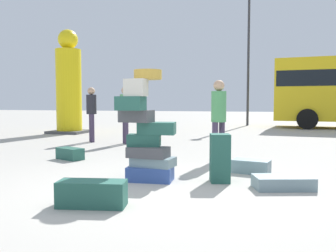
# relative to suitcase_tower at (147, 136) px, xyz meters

# --- Properties ---
(ground_plane) EXTENTS (80.00, 80.00, 0.00)m
(ground_plane) POSITION_rel_suitcase_tower_xyz_m (0.11, -0.52, -0.68)
(ground_plane) COLOR #ADA89E
(suitcase_tower) EXTENTS (0.88, 0.64, 1.68)m
(suitcase_tower) POSITION_rel_suitcase_tower_xyz_m (0.00, 0.00, 0.00)
(suitcase_tower) COLOR #334F99
(suitcase_tower) RESTS_ON ground
(suitcase_slate_left_side) EXTENTS (0.88, 0.63, 0.18)m
(suitcase_slate_left_side) POSITION_rel_suitcase_tower_xyz_m (1.99, -0.03, -0.59)
(suitcase_slate_left_side) COLOR gray
(suitcase_slate_left_side) RESTS_ON ground
(suitcase_teal_foreground_near) EXTENTS (0.82, 0.44, 0.30)m
(suitcase_teal_foreground_near) POSITION_rel_suitcase_tower_xyz_m (-0.18, -1.47, -0.53)
(suitcase_teal_foreground_near) COLOR #26594C
(suitcase_teal_foreground_near) RESTS_ON ground
(suitcase_teal_behind_tower) EXTENTS (0.67, 0.52, 0.24)m
(suitcase_teal_behind_tower) POSITION_rel_suitcase_tower_xyz_m (-2.19, 1.49, -0.56)
(suitcase_teal_behind_tower) COLOR #26594C
(suitcase_teal_behind_tower) RESTS_ON ground
(suitcase_teal_right_side) EXTENTS (0.35, 0.37, 0.72)m
(suitcase_teal_right_side) POSITION_rel_suitcase_tower_xyz_m (1.09, 0.18, -0.32)
(suitcase_teal_right_side) COLOR #26594C
(suitcase_teal_right_side) RESTS_ON ground
(suitcase_slate_upright_blue) EXTENTS (0.66, 0.46, 0.22)m
(suitcase_slate_upright_blue) POSITION_rel_suitcase_tower_xyz_m (1.53, 0.98, -0.57)
(suitcase_slate_upright_blue) COLOR gray
(suitcase_slate_upright_blue) RESTS_ON ground
(person_bearded_onlooker) EXTENTS (0.30, 0.30, 1.64)m
(person_bearded_onlooker) POSITION_rel_suitcase_tower_xyz_m (-2.08, 4.38, 0.29)
(person_bearded_onlooker) COLOR #3F334C
(person_bearded_onlooker) RESTS_ON ground
(person_tourist_with_camera) EXTENTS (0.30, 0.30, 1.64)m
(person_tourist_with_camera) POSITION_rel_suitcase_tower_xyz_m (-3.24, 4.57, 0.30)
(person_tourist_with_camera) COLOR #3F334C
(person_tourist_with_camera) RESTS_ON ground
(person_passerby_in_red) EXTENTS (0.30, 0.31, 1.64)m
(person_passerby_in_red) POSITION_rel_suitcase_tower_xyz_m (0.85, 2.03, 0.29)
(person_passerby_in_red) COLOR #3F334C
(person_passerby_in_red) RESTS_ON ground
(yellow_dummy_statue) EXTENTS (1.34, 1.34, 3.95)m
(yellow_dummy_statue) POSITION_rel_suitcase_tower_xyz_m (-5.51, 7.18, 1.07)
(yellow_dummy_statue) COLOR yellow
(yellow_dummy_statue) RESTS_ON ground
(lamp_post) EXTENTS (0.36, 0.36, 6.72)m
(lamp_post) POSITION_rel_suitcase_tower_xyz_m (0.98, 13.41, 3.64)
(lamp_post) COLOR #333338
(lamp_post) RESTS_ON ground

